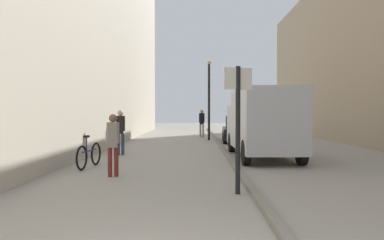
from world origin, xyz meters
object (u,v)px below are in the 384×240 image
pedestrian_mid_block (202,121)px  pedestrian_far_crossing (113,141)px  delivery_van (262,122)px  bicycle_leaning (89,155)px  parked_car (239,129)px  pedestrian_main_foreground (120,129)px  street_sign_post (238,118)px  lamp_post (209,94)px

pedestrian_mid_block → pedestrian_far_crossing: (-2.50, -14.44, -0.12)m
delivery_van → bicycle_leaning: 6.18m
parked_car → pedestrian_mid_block: bearing=124.6°
pedestrian_main_foreground → street_sign_post: 7.71m
pedestrian_main_foreground → pedestrian_far_crossing: 4.83m
pedestrian_mid_block → pedestrian_far_crossing: bearing=-93.5°
pedestrian_main_foreground → delivery_van: delivery_van is taller
pedestrian_mid_block → parked_car: pedestrian_mid_block is taller
lamp_post → bicycle_leaning: 11.52m
lamp_post → bicycle_leaning: size_ratio=2.70×
pedestrian_mid_block → bicycle_leaning: bearing=-99.1°
delivery_van → street_sign_post: (-1.54, -5.84, 0.23)m
pedestrian_far_crossing → delivery_van: delivery_van is taller
pedestrian_main_foreground → bicycle_leaning: pedestrian_main_foreground is taller
pedestrian_main_foreground → bicycle_leaning: size_ratio=0.99×
pedestrian_main_foreground → pedestrian_mid_block: bearing=-121.2°
delivery_van → parked_car: bearing=88.7°
pedestrian_far_crossing → pedestrian_mid_block: bearing=-115.8°
delivery_van → street_sign_post: bearing=-106.0°
lamp_post → street_sign_post: bearing=-89.6°
pedestrian_main_foreground → lamp_post: size_ratio=0.37×
pedestrian_mid_block → lamp_post: lamp_post is taller
pedestrian_main_foreground → pedestrian_far_crossing: size_ratio=1.08×
parked_car → bicycle_leaning: 11.10m
pedestrian_mid_block → bicycle_leaning: 13.44m
parked_car → street_sign_post: (-1.55, -12.99, 0.83)m
pedestrian_far_crossing → bicycle_leaning: (-1.07, 1.50, -0.55)m
parked_car → pedestrian_main_foreground: bearing=-127.1°
pedestrian_far_crossing → parked_car: (4.55, 11.07, -0.22)m
parked_car → street_sign_post: 13.11m
pedestrian_mid_block → delivery_van: bearing=-72.7°
bicycle_leaning → pedestrian_far_crossing: bearing=-48.0°
pedestrian_mid_block → bicycle_leaning: pedestrian_mid_block is taller
pedestrian_far_crossing → delivery_van: (4.54, 3.92, 0.38)m
pedestrian_mid_block → street_sign_post: street_sign_post is taller
pedestrian_main_foreground → pedestrian_far_crossing: (0.81, -4.76, -0.08)m
pedestrian_far_crossing → lamp_post: bearing=-119.5°
parked_car → pedestrian_far_crossing: bearing=-109.1°
pedestrian_mid_block → delivery_van: delivery_van is taller
pedestrian_mid_block → delivery_van: 10.72m
pedestrian_mid_block → parked_car: 3.96m
pedestrian_far_crossing → street_sign_post: bearing=131.4°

